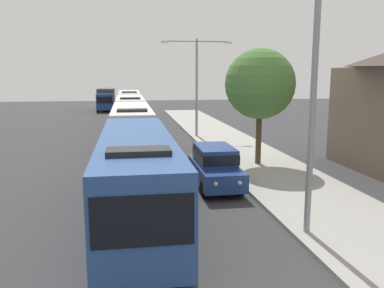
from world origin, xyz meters
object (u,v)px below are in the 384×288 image
at_px(bus_middle, 130,111).
at_px(box_truck_oncoming, 106,99).
at_px(bus_fourth_in_line, 129,102).
at_px(roadside_tree, 260,84).
at_px(streetlamp_near, 315,71).
at_px(streetlamp_mid, 197,77).
at_px(bus_lead, 137,173).
at_px(bus_second_in_line, 132,127).
at_px(white_suv, 215,165).

height_order(bus_middle, box_truck_oncoming, bus_middle).
relative_size(bus_middle, bus_fourth_in_line, 1.00).
relative_size(box_truck_oncoming, roadside_tree, 1.23).
bearing_deg(streetlamp_near, streetlamp_mid, 90.00).
bearing_deg(bus_fourth_in_line, bus_lead, -90.00).
xyz_separation_m(bus_second_in_line, white_suv, (3.70, -9.20, -0.66)).
relative_size(bus_second_in_line, box_truck_oncoming, 1.42).
xyz_separation_m(streetlamp_near, roadside_tree, (1.68, 10.12, -0.63)).
bearing_deg(bus_second_in_line, streetlamp_mid, 46.98).
distance_m(bus_second_in_line, streetlamp_near, 16.73).
xyz_separation_m(box_truck_oncoming, roadside_tree, (10.38, -38.52, 2.94)).
bearing_deg(bus_second_in_line, box_truck_oncoming, 95.68).
xyz_separation_m(bus_second_in_line, roadside_tree, (7.08, -5.31, 2.97)).
bearing_deg(bus_lead, roadside_tree, 46.73).
bearing_deg(roadside_tree, streetlamp_mid, 98.60).
bearing_deg(bus_middle, roadside_tree, -67.78).
relative_size(bus_fourth_in_line, streetlamp_mid, 1.40).
bearing_deg(roadside_tree, white_suv, -130.94).
xyz_separation_m(bus_second_in_line, streetlamp_mid, (5.40, 5.79, 3.30)).
bearing_deg(bus_second_in_line, bus_lead, -90.00).
relative_size(white_suv, roadside_tree, 0.74).
bearing_deg(bus_lead, bus_second_in_line, 90.00).
bearing_deg(bus_second_in_line, bus_middle, 90.00).
distance_m(box_truck_oncoming, roadside_tree, 40.01).
bearing_deg(white_suv, roadside_tree, 49.06).
height_order(streetlamp_near, streetlamp_mid, streetlamp_near).
bearing_deg(bus_lead, box_truck_oncoming, 94.10).
height_order(bus_middle, streetlamp_mid, streetlamp_mid).
height_order(streetlamp_near, roadside_tree, streetlamp_near).
distance_m(bus_middle, roadside_tree, 18.94).
bearing_deg(bus_lead, bus_middle, 90.00).
height_order(bus_fourth_in_line, roadside_tree, roadside_tree).
distance_m(bus_fourth_in_line, streetlamp_near, 40.66).
relative_size(bus_lead, box_truck_oncoming, 1.46).
height_order(bus_fourth_in_line, white_suv, bus_fourth_in_line).
relative_size(bus_lead, roadside_tree, 1.80).
relative_size(bus_fourth_in_line, streetlamp_near, 1.30).
xyz_separation_m(box_truck_oncoming, streetlamp_mid, (8.70, -27.43, 3.28)).
relative_size(white_suv, streetlamp_near, 0.57).
bearing_deg(bus_middle, streetlamp_mid, -49.06).
bearing_deg(box_truck_oncoming, bus_second_in_line, -84.32).
bearing_deg(box_truck_oncoming, streetlamp_mid, -72.40).
relative_size(bus_fourth_in_line, roadside_tree, 1.69).
height_order(white_suv, streetlamp_mid, streetlamp_mid).
height_order(bus_second_in_line, streetlamp_mid, streetlamp_mid).
distance_m(bus_second_in_line, bus_fourth_in_line, 24.71).
relative_size(bus_middle, streetlamp_near, 1.31).
distance_m(streetlamp_near, streetlamp_mid, 21.21).
bearing_deg(bus_fourth_in_line, roadside_tree, -76.74).
relative_size(bus_second_in_line, streetlamp_mid, 1.43).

